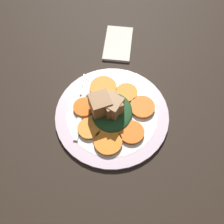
{
  "coord_description": "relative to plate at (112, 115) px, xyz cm",
  "views": [
    {
      "loc": [
        32.9,
        3.88,
        64.68
      ],
      "look_at": [
        0.0,
        0.0,
        4.1
      ],
      "focal_mm": 45.0,
      "sensor_mm": 36.0,
      "label": 1
    }
  ],
  "objects": [
    {
      "name": "table_slab",
      "position": [
        0.0,
        0.0,
        -1.52
      ],
      "size": [
        120.0,
        120.0,
        2.0
      ],
      "primitive_type": "cube",
      "color": "black",
      "rests_on": "ground"
    },
    {
      "name": "plate",
      "position": [
        0.0,
        0.0,
        0.0
      ],
      "size": [
        28.43,
        28.43,
        1.05
      ],
      "color": "silver",
      "rests_on": "table_slab"
    },
    {
      "name": "carrot_slice_0",
      "position": [
        7.76,
        -0.31,
        1.04
      ],
      "size": [
        6.69,
        6.69,
        0.91
      ],
      "primitive_type": "cylinder",
      "color": "orange",
      "rests_on": "plate"
    },
    {
      "name": "carrot_slice_1",
      "position": [
        4.68,
        5.24,
        1.04
      ],
      "size": [
        6.07,
        6.07,
        0.91
      ],
      "primitive_type": "cylinder",
      "color": "orange",
      "rests_on": "plate"
    },
    {
      "name": "carrot_slice_2",
      "position": [
        -2.59,
        7.36,
        1.04
      ],
      "size": [
        6.27,
        6.27,
        0.91
      ],
      "primitive_type": "cylinder",
      "color": "orange",
      "rests_on": "plate"
    },
    {
      "name": "carrot_slice_3",
      "position": [
        -6.36,
        3.04,
        1.04
      ],
      "size": [
        5.61,
        5.61,
        0.91
      ],
      "primitive_type": "cylinder",
      "color": "orange",
      "rests_on": "plate"
    },
    {
      "name": "carrot_slice_4",
      "position": [
        -7.2,
        -3.11,
        1.04
      ],
      "size": [
        7.05,
        7.05,
        0.91
      ],
      "primitive_type": "cylinder",
      "color": "orange",
      "rests_on": "plate"
    },
    {
      "name": "carrot_slice_5",
      "position": [
        -0.79,
        -7.17,
        1.04
      ],
      "size": [
        5.41,
        5.41,
        0.91
      ],
      "primitive_type": "cylinder",
      "color": "#D35E12",
      "rests_on": "plate"
    },
    {
      "name": "carrot_slice_6",
      "position": [
        4.89,
        -4.93,
        1.04
      ],
      "size": [
        5.58,
        5.58,
        0.91
      ],
      "primitive_type": "cylinder",
      "color": "orange",
      "rests_on": "plate"
    },
    {
      "name": "center_pile",
      "position": [
        -0.01,
        -0.58,
        3.31
      ],
      "size": [
        11.16,
        10.98,
        6.69
      ],
      "color": "#1E4723",
      "rests_on": "plate"
    },
    {
      "name": "fork",
      "position": [
        -1.9,
        -7.81,
        0.78
      ],
      "size": [
        19.35,
        2.34,
        0.4
      ],
      "rotation": [
        0.0,
        0.0,
        0.01
      ],
      "color": "silver",
      "rests_on": "plate"
    },
    {
      "name": "napkin",
      "position": [
        -23.82,
        -1.02,
        -0.12
      ],
      "size": [
        12.88,
        7.73,
        0.8
      ],
      "color": "silver",
      "rests_on": "table_slab"
    }
  ]
}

